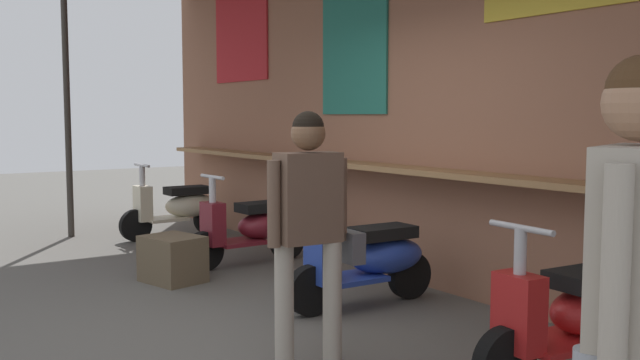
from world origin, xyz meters
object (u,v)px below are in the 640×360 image
(scooter_blue, at_px, (370,259))
(scooter_red, at_px, (577,315))
(scooter_cream, at_px, (179,207))
(scooter_maroon, at_px, (254,227))
(merchandise_crate, at_px, (173,259))
(shopper_browsing, at_px, (311,214))
(shopper_with_handbag, at_px, (635,272))

(scooter_blue, relative_size, scooter_red, 1.00)
(scooter_cream, relative_size, scooter_maroon, 1.00)
(merchandise_crate, bearing_deg, scooter_red, 15.67)
(scooter_cream, relative_size, merchandise_crate, 2.56)
(scooter_cream, bearing_deg, scooter_maroon, 89.47)
(scooter_maroon, bearing_deg, merchandise_crate, 13.65)
(scooter_maroon, bearing_deg, scooter_blue, 88.17)
(scooter_cream, relative_size, shopper_browsing, 0.88)
(merchandise_crate, bearing_deg, scooter_blue, 31.27)
(scooter_blue, relative_size, merchandise_crate, 2.57)
(scooter_cream, distance_m, scooter_maroon, 2.00)
(scooter_cream, bearing_deg, shopper_with_handbag, 77.63)
(shopper_with_handbag, xyz_separation_m, shopper_browsing, (-2.35, 0.33, -0.12))
(shopper_with_handbag, height_order, merchandise_crate, shopper_with_handbag)
(scooter_cream, relative_size, scooter_red, 1.00)
(scooter_red, bearing_deg, scooter_cream, -85.78)
(shopper_with_handbag, bearing_deg, scooter_red, -70.46)
(shopper_browsing, bearing_deg, scooter_cream, -9.81)
(scooter_cream, bearing_deg, merchandise_crate, 65.22)
(scooter_blue, bearing_deg, scooter_red, 91.92)
(scooter_maroon, bearing_deg, scooter_red, 88.17)
(scooter_red, xyz_separation_m, merchandise_crate, (-3.67, -1.03, -0.17))
(scooter_maroon, height_order, shopper_browsing, shopper_browsing)
(scooter_cream, height_order, scooter_red, same)
(scooter_blue, xyz_separation_m, shopper_browsing, (0.90, -1.18, 0.57))
(scooter_blue, height_order, scooter_red, same)
(shopper_with_handbag, height_order, shopper_browsing, shopper_with_handbag)
(scooter_maroon, xyz_separation_m, shopper_browsing, (2.88, -1.18, 0.57))
(scooter_maroon, relative_size, scooter_red, 1.00)
(merchandise_crate, bearing_deg, shopper_browsing, -3.39)
(merchandise_crate, bearing_deg, scooter_cream, 155.74)
(scooter_maroon, relative_size, merchandise_crate, 2.57)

